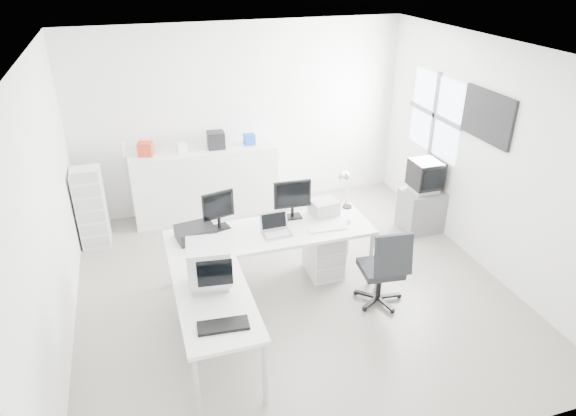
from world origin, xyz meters
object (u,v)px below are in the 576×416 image
object	(u,v)px
laptop	(277,227)
filing_cabinet	(91,207)
lcd_monitor_small	(218,210)
tv_cabinet	(421,210)
side_desk	(218,331)
inkjet_printer	(196,233)
crt_monitor	(209,263)
laser_printer	(324,207)
sideboard	(206,183)
main_desk	(271,258)
crt_tv	(425,177)
drawer_pedestal	(324,252)
office_chair	(381,265)
lcd_monitor_large	(292,200)

from	to	relation	value
laptop	filing_cabinet	bearing A→B (deg)	137.66
lcd_monitor_small	tv_cabinet	distance (m)	3.11
side_desk	inkjet_printer	xyz separation A→B (m)	(0.00, 1.20, 0.45)
lcd_monitor_small	crt_monitor	world-z (taller)	crt_monitor
laser_printer	sideboard	xyz separation A→B (m)	(-1.18, 1.86, -0.31)
main_desk	laptop	distance (m)	0.49
inkjet_printer	crt_tv	distance (m)	3.35
tv_cabinet	sideboard	distance (m)	3.21
drawer_pedestal	laser_printer	world-z (taller)	laser_printer
laptop	office_chair	xyz separation A→B (m)	(1.05, -0.59, -0.36)
side_desk	crt_tv	size ratio (longest dim) A/B	2.80
crt_monitor	tv_cabinet	world-z (taller)	crt_monitor
laser_printer	office_chair	distance (m)	1.04
laser_printer	filing_cabinet	size ratio (longest dim) A/B	0.30
laser_printer	crt_monitor	xyz separation A→B (m)	(-1.60, -1.07, 0.16)
side_desk	crt_tv	bearing A→B (deg)	28.36
sideboard	inkjet_printer	bearing A→B (deg)	-101.95
main_desk	tv_cabinet	distance (m)	2.54
laser_printer	crt_tv	world-z (taller)	crt_tv
side_desk	office_chair	bearing A→B (deg)	11.78
drawer_pedestal	tv_cabinet	bearing A→B (deg)	19.83
crt_tv	office_chair	bearing A→B (deg)	-134.47
drawer_pedestal	filing_cabinet	distance (m)	3.23
side_desk	crt_monitor	distance (m)	0.68
inkjet_printer	office_chair	world-z (taller)	office_chair
lcd_monitor_large	laptop	size ratio (longest dim) A/B	1.43
filing_cabinet	lcd_monitor_large	bearing A→B (deg)	-31.53
sideboard	main_desk	bearing A→B (deg)	-78.27
main_desk	side_desk	world-z (taller)	same
lcd_monitor_small	laptop	world-z (taller)	lcd_monitor_small
main_desk	inkjet_printer	distance (m)	0.97
crt_monitor	tv_cabinet	size ratio (longest dim) A/B	0.83
office_chair	tv_cabinet	distance (m)	1.93
inkjet_printer	crt_monitor	size ratio (longest dim) A/B	0.83
inkjet_printer	sideboard	bearing A→B (deg)	69.11
crt_tv	filing_cabinet	xyz separation A→B (m)	(-4.50, 1.04, -0.30)
lcd_monitor_small	crt_monitor	size ratio (longest dim) A/B	0.95
lcd_monitor_small	office_chair	world-z (taller)	lcd_monitor_small
drawer_pedestal	crt_monitor	world-z (taller)	crt_monitor
lcd_monitor_small	laser_printer	size ratio (longest dim) A/B	1.50
side_desk	tv_cabinet	xyz separation A→B (m)	(3.30, 1.78, -0.07)
drawer_pedestal	office_chair	distance (m)	0.87
main_desk	tv_cabinet	xyz separation A→B (m)	(2.45, 0.68, -0.07)
laptop	tv_cabinet	distance (m)	2.58
lcd_monitor_large	office_chair	bearing A→B (deg)	-48.46
side_desk	crt_tv	xyz separation A→B (m)	(3.30, 1.78, 0.46)
inkjet_printer	crt_monitor	bearing A→B (deg)	-98.94
main_desk	lcd_monitor_large	xyz separation A→B (m)	(0.35, 0.25, 0.61)
main_desk	tv_cabinet	size ratio (longest dim) A/B	3.92
laser_printer	crt_tv	xyz separation A→B (m)	(1.70, 0.46, -0.00)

